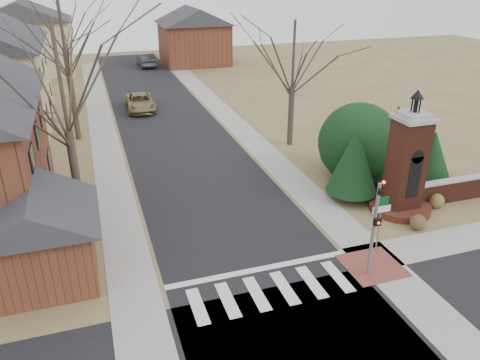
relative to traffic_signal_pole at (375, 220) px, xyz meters
name	(u,v)px	position (x,y,z in m)	size (l,w,h in m)	color
ground	(279,303)	(-4.30, -0.57, -2.59)	(120.00, 120.00, 0.00)	brown
main_street	(172,129)	(-4.30, 21.43, -2.58)	(8.00, 70.00, 0.01)	black
cross_street	(314,360)	(-4.30, -3.57, -2.58)	(120.00, 8.00, 0.01)	black
crosswalk_zone	(271,291)	(-4.30, 0.23, -2.58)	(8.00, 2.20, 0.02)	silver
stop_bar	(258,270)	(-4.30, 1.73, -2.58)	(8.00, 0.35, 0.02)	silver
sidewalk_right_main	(234,123)	(0.90, 21.43, -2.58)	(2.00, 60.00, 0.02)	gray
sidewalk_left	(104,136)	(-9.50, 21.43, -2.58)	(2.00, 60.00, 0.02)	gray
curb_apron	(372,266)	(0.50, 0.43, -2.57)	(2.40, 2.40, 0.02)	brown
traffic_signal_pole	(375,220)	(0.00, 0.00, 0.00)	(0.28, 0.41, 4.50)	slate
sign_post	(381,213)	(1.29, 1.41, -0.64)	(0.90, 0.07, 2.75)	slate
brick_gate_monument	(405,172)	(4.70, 4.42, -0.42)	(3.20, 3.20, 6.47)	#502417
brick_garden_wall	(470,187)	(9.20, 4.43, -1.93)	(7.50, 0.50, 1.30)	#502417
garage_left	(38,232)	(-12.82, 3.92, -0.35)	(4.80, 4.80, 4.29)	brown
house_distant_left	(25,36)	(-16.31, 47.42, 1.66)	(10.80, 8.80, 8.53)	#CCAF88
house_distant_right	(194,34)	(3.69, 47.42, 1.06)	(8.80, 8.80, 7.30)	brown
evergreen_near	(354,160)	(2.90, 6.43, -0.29)	(2.80, 2.80, 4.10)	#473D33
evergreen_mid	(394,141)	(6.20, 7.63, 0.01)	(3.40, 3.40, 4.70)	#473D33
evergreen_far	(432,154)	(8.20, 6.63, -0.69)	(2.40, 2.40, 3.30)	#473D33
evergreen_mass	(359,140)	(4.70, 8.93, -0.19)	(4.80, 4.80, 4.80)	black
bare_tree_0	(58,69)	(-11.30, 8.43, 5.11)	(8.05, 8.05, 11.15)	#473D33
bare_tree_1	(62,27)	(-11.30, 21.43, 5.44)	(8.40, 8.40, 11.64)	#473D33
bare_tree_2	(60,22)	(-11.80, 34.43, 4.44)	(7.35, 7.35, 10.19)	#473D33
bare_tree_3	(294,50)	(3.20, 15.43, 4.10)	(7.00, 7.00, 9.70)	#473D33
pickup_truck	(140,102)	(-5.90, 27.59, -1.87)	(2.37, 5.13, 1.43)	olive
distant_car	(146,60)	(-2.70, 47.18, -1.77)	(1.73, 4.96, 1.63)	#34383C
dry_shrub_left	(418,222)	(4.30, 2.43, -2.20)	(0.78, 0.78, 0.78)	brown
dry_shrub_right	(437,201)	(6.70, 4.03, -2.19)	(0.79, 0.79, 0.79)	brown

